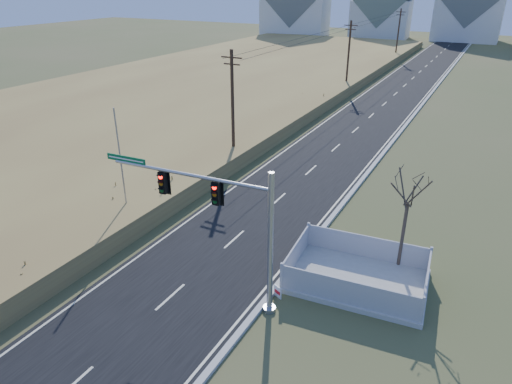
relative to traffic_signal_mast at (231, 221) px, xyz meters
name	(u,v)px	position (x,y,z in m)	size (l,w,h in m)	color
ground	(195,276)	(-2.72, 0.71, -4.25)	(260.00, 260.00, 0.00)	#475228
road	(402,88)	(-2.72, 50.71, -4.22)	(8.00, 180.00, 0.06)	black
curb	(433,91)	(1.43, 50.71, -4.16)	(0.30, 180.00, 0.18)	#B2AFA8
reed_marsh	(217,80)	(-26.72, 40.71, -3.60)	(38.00, 110.00, 1.30)	tan
utility_pole_near	(233,106)	(-9.22, 15.71, 0.44)	(1.80, 0.26, 9.00)	#422D1E
utility_pole_mid	(348,55)	(-9.22, 45.71, 0.44)	(1.80, 0.26, 9.00)	#422D1E
utility_pole_far	(398,33)	(-9.22, 75.71, 0.44)	(1.80, 0.26, 9.00)	#422D1E
condo_nw	(296,5)	(-40.72, 100.71, 3.46)	(17.69, 13.38, 19.05)	white
condo_nnw	(382,9)	(-20.72, 108.71, 2.69)	(14.93, 11.17, 17.03)	white
condo_n	(470,8)	(-0.72, 112.71, 3.36)	(15.27, 10.20, 18.54)	white
traffic_signal_mast	(231,221)	(0.00, 0.00, 0.00)	(8.61, 0.85, 6.86)	#9EA0A5
fence_enclosure	(357,278)	(4.75, 4.04, -3.95)	(7.07, 5.12, 1.54)	#B7B5AD
open_sign	(278,292)	(1.78, 1.14, -3.93)	(0.46, 0.24, 0.60)	white
flagpole	(123,179)	(-9.72, 3.56, -1.35)	(0.33, 0.33, 7.25)	#B7B5AD
bare_tree	(410,188)	(6.31, 6.28, 0.42)	(2.19, 2.19, 5.79)	#4C3F33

